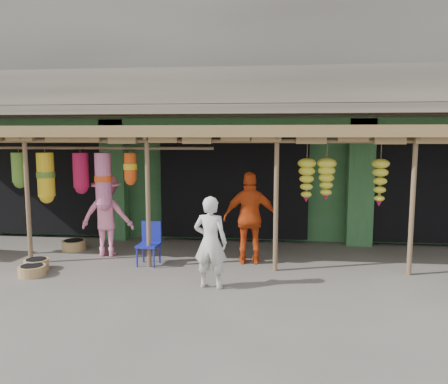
# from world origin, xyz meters

# --- Properties ---
(ground) EXTENTS (80.00, 80.00, 0.00)m
(ground) POSITION_xyz_m (0.00, 0.00, 0.00)
(ground) COLOR #514C47
(ground) RESTS_ON ground
(building) EXTENTS (16.40, 6.80, 7.00)m
(building) POSITION_xyz_m (-0.00, 4.87, 3.37)
(building) COLOR gray
(building) RESTS_ON ground
(awning) EXTENTS (14.00, 2.70, 2.79)m
(awning) POSITION_xyz_m (-0.16, 0.80, 2.57)
(awning) COLOR brown
(awning) RESTS_ON ground
(blue_chair) EXTENTS (0.44, 0.45, 0.87)m
(blue_chair) POSITION_xyz_m (-1.53, -0.03, 0.48)
(blue_chair) COLOR #171F9B
(blue_chair) RESTS_ON ground
(basket_left) EXTENTS (0.56, 0.56, 0.22)m
(basket_left) POSITION_xyz_m (-3.58, 0.88, 0.11)
(basket_left) COLOR #8D6240
(basket_left) RESTS_ON ground
(basket_mid) EXTENTS (0.62, 0.62, 0.19)m
(basket_mid) POSITION_xyz_m (-3.52, -1.00, 0.10)
(basket_mid) COLOR #9C7146
(basket_mid) RESTS_ON ground
(basket_right) EXTENTS (0.61, 0.61, 0.21)m
(basket_right) POSITION_xyz_m (-3.63, -0.66, 0.11)
(basket_right) COLOR olive
(basket_right) RESTS_ON ground
(person_front) EXTENTS (0.63, 0.46, 1.59)m
(person_front) POSITION_xyz_m (-0.11, -1.29, 0.79)
(person_front) COLOR silver
(person_front) RESTS_ON ground
(person_vendor) EXTENTS (1.14, 0.55, 1.88)m
(person_vendor) POSITION_xyz_m (0.50, 0.25, 0.94)
(person_vendor) COLOR #C54012
(person_vendor) RESTS_ON ground
(person_shopper) EXTENTS (1.17, 0.69, 1.79)m
(person_shopper) POSITION_xyz_m (-2.63, 0.53, 0.90)
(person_shopper) COLOR pink
(person_shopper) RESTS_ON ground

